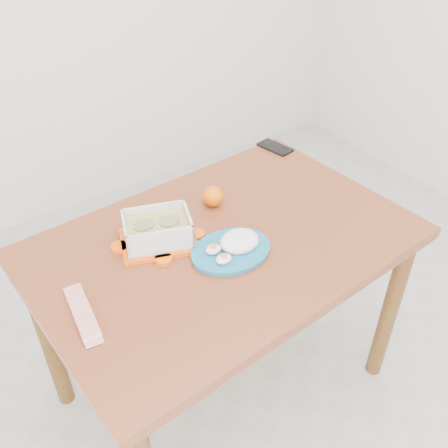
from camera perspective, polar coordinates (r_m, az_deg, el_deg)
ground at (r=2.08m, az=7.11°, el=-19.50°), size 3.50×3.50×0.00m
dining_table at (r=1.63m, az=0.00°, el=-4.53°), size 1.22×0.86×0.75m
food_container at (r=1.53m, az=-7.60°, el=-0.74°), size 0.27×0.24×0.10m
orange_fruit at (r=1.69m, az=-1.29°, el=3.19°), size 0.07×0.07×0.07m
rice_plate at (r=1.50m, az=1.11°, el=-2.54°), size 0.26×0.26×0.07m
candy_bar at (r=1.38m, az=-15.91°, el=-9.71°), size 0.07×0.20×0.02m
smartphone at (r=2.06m, az=5.85°, el=8.71°), size 0.10×0.15×0.01m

